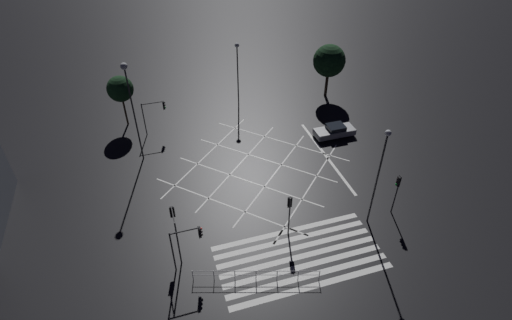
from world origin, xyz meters
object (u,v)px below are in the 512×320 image
traffic_light_sw_cross (175,225)px  street_lamp_far (129,90)px  traffic_light_sw_main (188,239)px  street_tree_near (329,61)px  street_lamp_east (381,165)px  traffic_light_median_south (289,208)px  street_lamp_west (237,62)px  waiting_car (335,131)px  traffic_light_nw_main (155,110)px  street_tree_far (120,89)px  traffic_light_se_main (397,187)px

traffic_light_sw_cross → street_lamp_far: street_lamp_far is taller
traffic_light_sw_main → street_tree_near: (20.88, 21.31, 1.78)m
traffic_light_sw_cross → street_lamp_east: 15.76m
traffic_light_sw_cross → street_lamp_far: 14.04m
traffic_light_sw_cross → street_lamp_far: (-1.62, 13.18, 4.55)m
traffic_light_median_south → street_lamp_east: (6.78, -0.79, 3.23)m
street_lamp_west → waiting_car: street_lamp_west is taller
traffic_light_sw_main → waiting_car: traffic_light_sw_main is taller
traffic_light_sw_main → street_tree_near: bearing=45.6°
traffic_light_sw_cross → street_lamp_east: (15.46, -1.27, 2.83)m
street_lamp_far → traffic_light_median_south: bearing=-53.0°
waiting_car → street_lamp_west: bearing=-49.9°
traffic_light_median_south → waiting_car: size_ratio=0.87×
traffic_light_sw_cross → traffic_light_sw_main: size_ratio=1.09×
street_lamp_far → street_tree_near: 24.32m
traffic_light_sw_cross → street_lamp_far: bearing=7.0°
traffic_light_sw_main → traffic_light_nw_main: traffic_light_sw_main is taller
waiting_car → street_lamp_far: bearing=-5.7°
street_tree_near → street_tree_far: street_tree_near is taller
traffic_light_median_south → street_lamp_far: size_ratio=0.37×
traffic_light_median_south → traffic_light_nw_main: traffic_light_nw_main is taller
street_lamp_west → traffic_light_se_main: bearing=-71.1°
traffic_light_nw_main → street_tree_far: 4.53m
street_lamp_east → street_lamp_west: bearing=102.8°
traffic_light_sw_main → traffic_light_median_south: bearing=7.0°
traffic_light_median_south → street_tree_near: (12.90, 20.32, 1.94)m
traffic_light_median_south → street_lamp_far: street_lamp_far is taller
traffic_light_sw_main → street_lamp_west: 24.44m
street_lamp_far → waiting_car: 21.45m
street_lamp_west → waiting_car: (8.11, -9.64, -4.90)m
street_tree_near → traffic_light_sw_main: bearing=-134.4°
traffic_light_se_main → street_lamp_west: bearing=-71.1°
street_lamp_east → traffic_light_se_main: bearing=8.0°
traffic_light_sw_main → waiting_car: (17.84, 12.63, -2.27)m
traffic_light_median_south → street_lamp_far: (-10.30, 13.66, 4.94)m
street_lamp_west → street_tree_far: bearing=-177.8°
traffic_light_sw_cross → street_lamp_west: street_lamp_west is taller
traffic_light_nw_main → street_lamp_far: street_lamp_far is taller
traffic_light_sw_cross → traffic_light_nw_main: size_ratio=1.11×
street_lamp_far → street_tree_far: size_ratio=1.74×
traffic_light_sw_main → street_lamp_east: (14.76, 0.19, 3.07)m
traffic_light_se_main → traffic_light_median_south: bearing=-2.8°
traffic_light_sw_main → waiting_car: size_ratio=0.90×
traffic_light_median_south → street_lamp_far: bearing=37.0°
waiting_car → street_tree_near: bearing=-109.3°
traffic_light_median_south → street_lamp_west: bearing=-4.7°
traffic_light_sw_main → traffic_light_nw_main: size_ratio=1.02×
traffic_light_se_main → street_lamp_far: (-19.48, 14.11, 4.85)m
street_lamp_east → street_tree_near: size_ratio=1.35×
traffic_light_sw_main → street_lamp_west: (9.73, 22.27, 2.63)m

